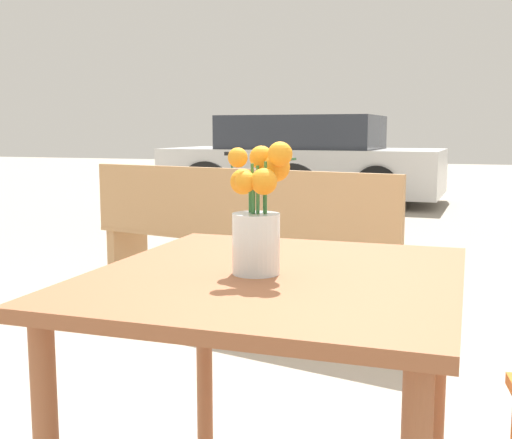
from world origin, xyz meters
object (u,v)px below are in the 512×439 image
(bicycle, at_px, (248,193))
(parked_car, at_px, (302,161))
(table_front, at_px, (276,315))
(flower_vase, at_px, (258,220))
(bench_near, at_px, (240,233))

(bicycle, relative_size, parked_car, 0.42)
(table_front, distance_m, flower_vase, 0.23)
(bicycle, xyz_separation_m, parked_car, (-0.12, 2.79, 0.23))
(bench_near, distance_m, bicycle, 3.38)
(table_front, height_order, bicycle, bicycle)
(table_front, relative_size, parked_car, 0.22)
(parked_car, bearing_deg, bench_near, -78.56)
(bicycle, bearing_deg, table_front, -69.69)
(bench_near, bearing_deg, table_front, -67.46)
(flower_vase, relative_size, bench_near, 0.15)
(bench_near, bearing_deg, bicycle, 108.88)
(bench_near, height_order, parked_car, parked_car)
(parked_car, bearing_deg, flower_vase, -75.94)
(bicycle, bearing_deg, flower_vase, -70.13)
(table_front, bearing_deg, parked_car, 104.35)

